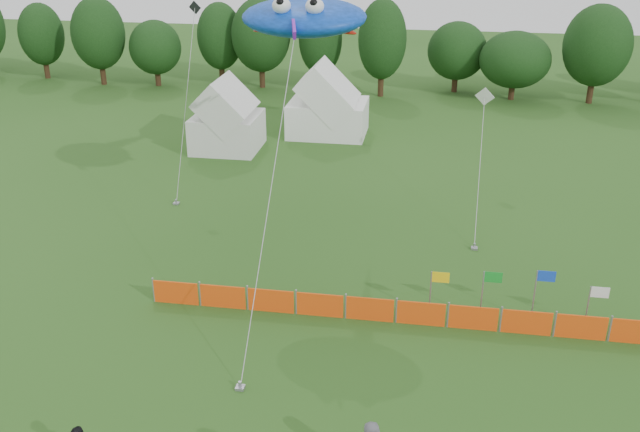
% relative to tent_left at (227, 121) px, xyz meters
% --- Properties ---
extents(treeline, '(104.57, 8.78, 8.36)m').
position_rel_tent_left_xyz_m(treeline, '(11.49, 17.06, 2.24)').
color(treeline, '#382314').
rests_on(treeline, ground).
extents(tent_left, '(4.35, 4.35, 3.84)m').
position_rel_tent_left_xyz_m(tent_left, '(0.00, 0.00, 0.00)').
color(tent_left, silver).
rests_on(tent_left, ground).
extents(tent_right, '(5.52, 4.42, 3.90)m').
position_rel_tent_left_xyz_m(tent_right, '(6.12, 4.39, 0.03)').
color(tent_right, white).
rests_on(tent_right, ground).
extents(barrier_fence, '(19.90, 0.06, 1.00)m').
position_rel_tent_left_xyz_m(barrier_fence, '(12.56, -20.01, -1.44)').
color(barrier_fence, '#EB470D').
rests_on(barrier_fence, ground).
extents(flag_row, '(6.73, 0.24, 2.25)m').
position_rel_tent_left_xyz_m(flag_row, '(17.03, -19.13, -0.55)').
color(flag_row, gray).
rests_on(flag_row, ground).
extents(stingray_kite, '(6.02, 17.66, 11.85)m').
position_rel_tent_left_xyz_m(stingray_kite, '(8.04, -14.29, 8.92)').
color(stingray_kite, blue).
rests_on(stingray_kite, ground).
extents(small_kite_white, '(1.18, 10.03, 5.61)m').
position_rel_tent_left_xyz_m(small_kite_white, '(16.21, -6.21, 1.53)').
color(small_kite_white, white).
rests_on(small_kite_white, ground).
extents(small_kite_dark, '(0.79, 4.83, 10.29)m').
position_rel_tent_left_xyz_m(small_kite_dark, '(0.03, -7.38, 3.49)').
color(small_kite_dark, black).
rests_on(small_kite_dark, ground).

